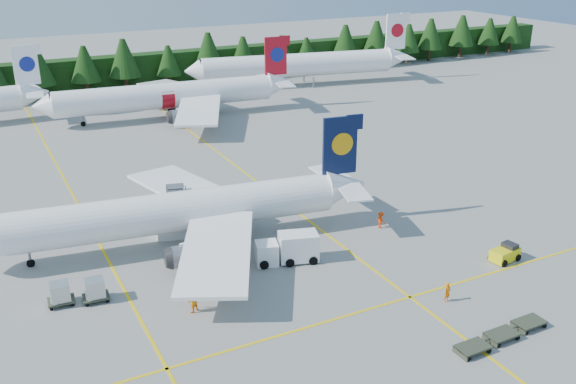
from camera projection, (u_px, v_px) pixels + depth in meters
name	position (u px, v px, depth m)	size (l,w,h in m)	color
ground	(308.00, 281.00, 53.49)	(320.00, 320.00, 0.00)	gray
taxi_stripe_a	(89.00, 224.00, 64.07)	(0.25, 120.00, 0.01)	yellow
taxi_stripe_b	(269.00, 191.00, 72.57)	(0.25, 120.00, 0.01)	yellow
taxi_stripe_cross	(346.00, 316.00, 48.53)	(80.00, 0.25, 0.01)	yellow
treeline_hedge	(97.00, 74.00, 120.17)	(220.00, 4.00, 6.00)	black
airliner_navy	(159.00, 215.00, 58.18)	(37.17, 30.40, 10.83)	white
airliner_red	(162.00, 96.00, 100.54)	(40.28, 33.03, 11.71)	white
airliner_far_right	(292.00, 65.00, 122.71)	(44.01, 11.29, 12.88)	white
airstairs	(179.00, 226.00, 61.73)	(4.55, 6.18, 3.73)	white
service_truck	(287.00, 248.00, 56.23)	(5.80, 3.45, 2.64)	white
baggage_tug	(505.00, 253.00, 56.69)	(2.84, 1.79, 1.43)	yellow
dolly_train	(502.00, 334.00, 45.58)	(8.18, 1.96, 0.14)	#373C2C
uld_pair	(78.00, 291.00, 49.96)	(4.66, 2.37, 1.56)	#373C2C
crew_a	(447.00, 292.00, 50.19)	(0.60, 0.40, 1.66)	orange
crew_b	(192.00, 300.00, 48.75)	(0.96, 0.75, 1.98)	orange
crew_c	(381.00, 220.00, 63.03)	(0.69, 0.47, 1.67)	#FF3905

